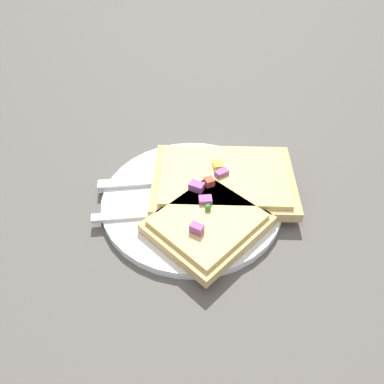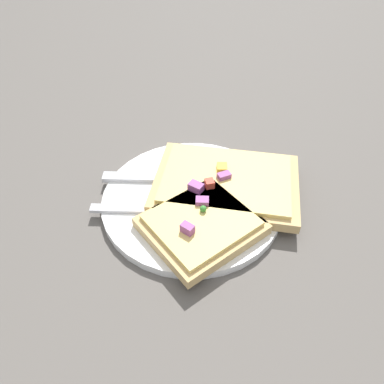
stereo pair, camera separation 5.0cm
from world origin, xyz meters
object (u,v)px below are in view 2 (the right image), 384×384
pizza_slice_main (226,182)px  pizza_slice_corner (201,224)px  plate (192,200)px  fork (189,210)px  knife (165,178)px

pizza_slice_main → pizza_slice_corner: (-0.04, 0.08, -0.00)m
plate → pizza_slice_corner: (-0.05, 0.03, 0.02)m
fork → pizza_slice_main: pizza_slice_main is taller
knife → pizza_slice_main: pizza_slice_main is taller
plate → knife: knife is taller
fork → pizza_slice_corner: (-0.03, 0.01, 0.01)m
plate → knife: (0.05, 0.01, 0.01)m
knife → plate: bearing=-40.8°
plate → pizza_slice_main: 0.05m
fork → pizza_slice_main: 0.07m
fork → knife: (0.07, -0.01, -0.00)m
knife → pizza_slice_main: size_ratio=0.71×
pizza_slice_corner → fork: bearing=80.0°
fork → knife: size_ratio=1.10×
pizza_slice_main → fork: bearing=-128.1°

